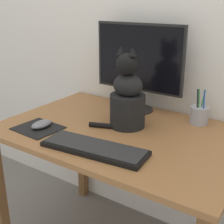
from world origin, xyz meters
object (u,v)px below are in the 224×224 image
at_px(computer_mouse_left, 42,124).
at_px(cat, 127,98).
at_px(monitor, 139,63).
at_px(keyboard, 94,148).
at_px(pen_cup, 199,115).

bearing_deg(computer_mouse_left, cat, 37.51).
xyz_separation_m(monitor, computer_mouse_left, (-0.25, -0.47, -0.24)).
bearing_deg(keyboard, monitor, 94.48).
distance_m(keyboard, cat, 0.32).
bearing_deg(monitor, pen_cup, 0.11).
xyz_separation_m(cat, pen_cup, (0.28, 0.23, -0.10)).
bearing_deg(pen_cup, keyboard, -115.77).
bearing_deg(pen_cup, computer_mouse_left, -141.70).
height_order(keyboard, computer_mouse_left, computer_mouse_left).
relative_size(monitor, computer_mouse_left, 4.46).
bearing_deg(pen_cup, monitor, -179.89).
xyz_separation_m(monitor, keyboard, (0.09, -0.52, -0.25)).
height_order(monitor, pen_cup, monitor).
bearing_deg(monitor, computer_mouse_left, -118.16).
bearing_deg(computer_mouse_left, pen_cup, 38.30).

